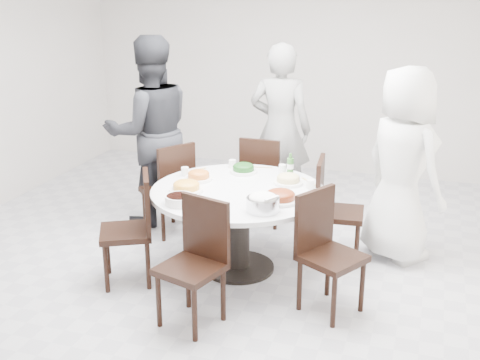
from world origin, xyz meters
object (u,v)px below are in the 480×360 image
(dining_table, at_px, (238,230))
(diner_middle, at_px, (280,129))
(chair_sw, at_px, (125,230))
(diner_right, at_px, (402,165))
(chair_n, at_px, (265,179))
(chair_s, at_px, (190,266))
(chair_ne, at_px, (340,211))
(rice_bowl, at_px, (263,204))
(soup_bowl, at_px, (180,200))
(chair_se, at_px, (332,255))
(diner_left, at_px, (150,132))
(beverage_bottle, at_px, (290,165))
(chair_nw, at_px, (167,188))

(dining_table, distance_m, diner_middle, 1.62)
(chair_sw, bearing_deg, diner_right, 91.64)
(chair_n, relative_size, diner_right, 0.54)
(chair_sw, xyz_separation_m, diner_middle, (0.80, 2.03, 0.45))
(diner_right, bearing_deg, chair_s, 92.66)
(chair_ne, distance_m, chair_s, 1.67)
(rice_bowl, relative_size, soup_bowl, 1.09)
(rice_bowl, bearing_deg, diner_middle, 100.53)
(diner_middle, bearing_deg, chair_se, 115.07)
(chair_sw, bearing_deg, diner_left, 168.45)
(dining_table, distance_m, chair_ne, 0.94)
(chair_n, height_order, beverage_bottle, beverage_bottle)
(chair_n, distance_m, chair_se, 1.87)
(chair_s, distance_m, diner_right, 2.19)
(chair_sw, distance_m, soup_bowl, 0.58)
(chair_ne, height_order, diner_left, diner_left)
(chair_ne, xyz_separation_m, diner_right, (0.50, 0.23, 0.41))
(chair_s, distance_m, beverage_bottle, 1.56)
(diner_right, height_order, diner_middle, diner_middle)
(dining_table, distance_m, chair_se, 1.02)
(diner_right, bearing_deg, diner_middle, 10.40)
(beverage_bottle, bearing_deg, chair_nw, 176.92)
(dining_table, height_order, chair_n, chair_n)
(diner_right, distance_m, diner_left, 2.53)
(chair_n, bearing_deg, beverage_bottle, 124.86)
(chair_nw, height_order, rice_bowl, chair_nw)
(diner_middle, relative_size, beverage_bottle, 8.72)
(dining_table, height_order, diner_middle, diner_middle)
(diner_right, relative_size, beverage_bottle, 8.36)
(chair_nw, height_order, chair_se, same)
(diner_left, height_order, soup_bowl, diner_left)
(rice_bowl, relative_size, beverage_bottle, 1.22)
(chair_s, distance_m, soup_bowl, 0.64)
(dining_table, xyz_separation_m, diner_left, (-1.21, 0.80, 0.60))
(chair_s, bearing_deg, diner_left, 140.08)
(chair_nw, bearing_deg, chair_ne, 118.76)
(chair_ne, distance_m, diner_left, 2.11)
(soup_bowl, bearing_deg, chair_n, 80.98)
(chair_n, relative_size, chair_nw, 1.00)
(chair_ne, xyz_separation_m, soup_bowl, (-1.15, -0.95, 0.31))
(dining_table, bearing_deg, chair_ne, 30.24)
(chair_n, height_order, diner_middle, diner_middle)
(chair_sw, xyz_separation_m, rice_bowl, (1.16, 0.09, 0.33))
(chair_nw, bearing_deg, chair_sw, 38.23)
(chair_nw, bearing_deg, chair_se, 92.87)
(chair_sw, xyz_separation_m, chair_s, (0.77, -0.45, 0.00))
(diner_middle, xyz_separation_m, beverage_bottle, (0.36, -1.02, -0.07))
(chair_s, relative_size, rice_bowl, 3.68)
(dining_table, relative_size, diner_left, 0.77)
(dining_table, height_order, chair_s, chair_s)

